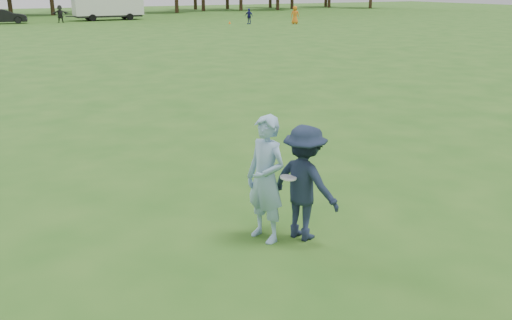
# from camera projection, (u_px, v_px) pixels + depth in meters

# --- Properties ---
(ground) EXTENTS (200.00, 200.00, 0.00)m
(ground) POSITION_uv_depth(u_px,v_px,m) (276.00, 229.00, 9.53)
(ground) COLOR #255417
(ground) RESTS_ON ground
(thrower) EXTENTS (0.70, 0.88, 2.13)m
(thrower) POSITION_uv_depth(u_px,v_px,m) (266.00, 179.00, 8.84)
(thrower) COLOR #81A6C7
(thrower) RESTS_ON ground
(defender) EXTENTS (1.14, 1.44, 1.95)m
(defender) POSITION_uv_depth(u_px,v_px,m) (304.00, 183.00, 8.93)
(defender) COLOR #192338
(defender) RESTS_ON ground
(player_far_b) EXTENTS (0.88, 1.02, 1.64)m
(player_far_b) POSITION_uv_depth(u_px,v_px,m) (249.00, 16.00, 58.45)
(player_far_b) COLOR navy
(player_far_b) RESTS_ON ground
(player_far_c) EXTENTS (1.10, 1.09, 1.91)m
(player_far_c) POSITION_uv_depth(u_px,v_px,m) (295.00, 15.00, 58.33)
(player_far_c) COLOR orange
(player_far_c) RESTS_ON ground
(player_far_d) EXTENTS (1.83, 0.76, 1.92)m
(player_far_d) POSITION_uv_depth(u_px,v_px,m) (60.00, 14.00, 60.49)
(player_far_d) COLOR #272727
(player_far_d) RESTS_ON ground
(car_f) EXTENTS (4.78, 1.99, 1.54)m
(car_f) POSITION_uv_depth(u_px,v_px,m) (4.00, 16.00, 58.91)
(car_f) COLOR black
(car_f) RESTS_ON ground
(field_cone) EXTENTS (0.28, 0.28, 0.30)m
(field_cone) POSITION_uv_depth(u_px,v_px,m) (230.00, 22.00, 59.07)
(field_cone) COLOR #EB5C0C
(field_cone) RESTS_ON ground
(disc_in_play) EXTENTS (0.32, 0.32, 0.06)m
(disc_in_play) POSITION_uv_depth(u_px,v_px,m) (288.00, 178.00, 8.69)
(disc_in_play) COLOR white
(disc_in_play) RESTS_ON ground
(cargo_trailer) EXTENTS (9.00, 2.75, 3.20)m
(cargo_trailer) POSITION_uv_depth(u_px,v_px,m) (108.00, 5.00, 64.52)
(cargo_trailer) COLOR white
(cargo_trailer) RESTS_ON ground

